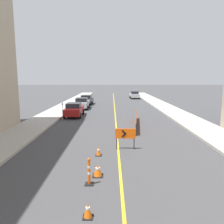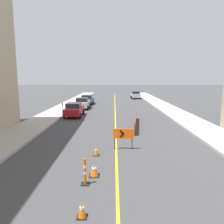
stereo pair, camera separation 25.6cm
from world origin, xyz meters
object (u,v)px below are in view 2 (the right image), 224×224
(parked_car_curb_near, at_px, (74,110))
(parked_car_curb_mid, at_px, (82,103))
(parked_car_opposite_side, at_px, (135,95))
(traffic_cone_fifth, at_px, (94,170))
(traffic_cone_fourth, at_px, (82,210))
(traffic_cone_farthest, at_px, (96,151))
(parked_car_curb_far, at_px, (87,100))
(parking_meter_far_curb, at_px, (62,106))
(delineator_post_rear, at_px, (85,173))
(arrow_barricade_primary, at_px, (123,134))

(parked_car_curb_near, xyz_separation_m, parked_car_curb_mid, (0.02, 6.49, 0.00))
(parked_car_opposite_side, bearing_deg, traffic_cone_fifth, -100.08)
(traffic_cone_fourth, bearing_deg, traffic_cone_farthest, 90.03)
(parked_car_curb_mid, relative_size, parked_car_curb_far, 0.99)
(traffic_cone_fourth, xyz_separation_m, parked_car_curb_far, (-3.51, 30.12, 0.55))
(parked_car_curb_mid, bearing_deg, parked_car_curb_far, 88.76)
(parked_car_curb_near, bearing_deg, traffic_cone_fourth, -80.38)
(parked_car_opposite_side, distance_m, parking_meter_far_curb, 23.98)
(parked_car_opposite_side, bearing_deg, delineator_post_rear, -100.35)
(parked_car_curb_mid, bearing_deg, traffic_cone_farthest, -79.93)
(traffic_cone_farthest, height_order, parked_car_curb_far, parked_car_curb_far)
(delineator_post_rear, distance_m, parking_meter_far_curb, 18.01)
(traffic_cone_farthest, relative_size, parking_meter_far_curb, 0.40)
(arrow_barricade_primary, height_order, parked_car_opposite_side, parked_car_opposite_side)
(parked_car_opposite_side, bearing_deg, parked_car_curb_far, -132.13)
(traffic_cone_fifth, relative_size, parking_meter_far_curb, 0.43)
(parked_car_curb_near, bearing_deg, parked_car_curb_far, 88.13)
(traffic_cone_fourth, height_order, traffic_cone_farthest, traffic_cone_farthest)
(delineator_post_rear, height_order, parked_car_curb_mid, parked_car_curb_mid)
(traffic_cone_fifth, xyz_separation_m, arrow_barricade_primary, (1.48, 3.78, 0.67))
(parked_car_curb_near, bearing_deg, traffic_cone_fifth, -77.91)
(traffic_cone_fourth, relative_size, parked_car_opposite_side, 0.12)
(traffic_cone_fifth, xyz_separation_m, parked_car_curb_mid, (-3.70, 21.97, 0.52))
(traffic_cone_fifth, distance_m, parking_meter_far_curb, 17.35)
(delineator_post_rear, xyz_separation_m, parked_car_curb_near, (-3.42, 16.27, 0.30))
(parked_car_curb_near, height_order, parked_car_curb_mid, same)
(parked_car_opposite_side, bearing_deg, traffic_cone_fourth, -99.65)
(arrow_barricade_primary, bearing_deg, parked_car_curb_mid, 109.18)
(delineator_post_rear, bearing_deg, traffic_cone_farthest, 87.04)
(traffic_cone_fourth, bearing_deg, parking_meter_far_curb, 104.86)
(traffic_cone_fourth, xyz_separation_m, arrow_barricade_primary, (1.60, 6.75, 0.70))
(parked_car_curb_mid, distance_m, parked_car_curb_far, 5.19)
(arrow_barricade_primary, height_order, parked_car_curb_far, parked_car_curb_far)
(traffic_cone_farthest, height_order, parked_car_curb_mid, parked_car_curb_mid)
(delineator_post_rear, xyz_separation_m, parked_car_opposite_side, (5.80, 38.70, 0.30))
(parked_car_curb_far, height_order, parking_meter_far_curb, parked_car_curb_far)
(parked_car_curb_near, distance_m, parked_car_opposite_side, 24.26)
(traffic_cone_farthest, bearing_deg, parked_car_opposite_side, 80.94)
(traffic_cone_fourth, distance_m, traffic_cone_fifth, 2.97)
(arrow_barricade_primary, xyz_separation_m, parked_car_opposite_side, (4.02, 34.14, -0.14))
(traffic_cone_fourth, distance_m, parking_meter_far_curb, 20.16)
(traffic_cone_farthest, xyz_separation_m, parked_car_curb_near, (-3.60, 12.83, 0.54))
(delineator_post_rear, height_order, arrow_barricade_primary, arrow_barricade_primary)
(traffic_cone_fifth, distance_m, arrow_barricade_primary, 4.11)
(traffic_cone_farthest, relative_size, parked_car_opposite_side, 0.12)
(arrow_barricade_primary, bearing_deg, delineator_post_rear, -107.98)
(parking_meter_far_curb, bearing_deg, delineator_post_rear, -73.92)
(arrow_barricade_primary, relative_size, parking_meter_far_curb, 1.00)
(traffic_cone_fourth, bearing_deg, parked_car_curb_mid, 98.17)
(traffic_cone_fifth, distance_m, parked_car_opposite_side, 38.32)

